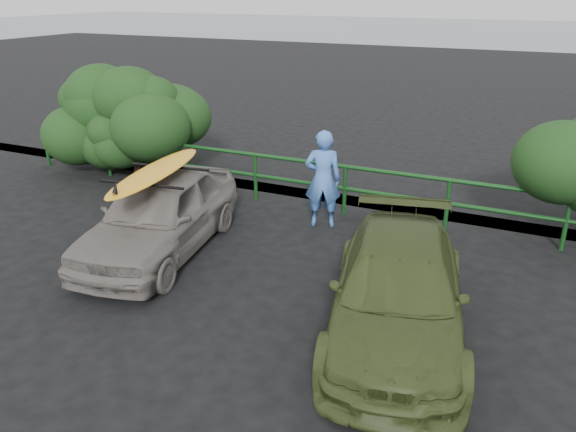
% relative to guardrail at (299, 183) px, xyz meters
% --- Properties ---
extents(ground, '(80.00, 80.00, 0.00)m').
position_rel_guardrail_xyz_m(ground, '(0.00, -5.00, -0.52)').
color(ground, black).
extents(ocean, '(200.00, 200.00, 0.00)m').
position_rel_guardrail_xyz_m(ocean, '(0.00, 55.00, -0.52)').
color(ocean, slate).
rests_on(ocean, ground).
extents(guardrail, '(14.00, 0.08, 1.04)m').
position_rel_guardrail_xyz_m(guardrail, '(0.00, 0.00, 0.00)').
color(guardrail, '#134317').
rests_on(guardrail, ground).
extents(shrub_left, '(3.20, 2.40, 2.41)m').
position_rel_guardrail_xyz_m(shrub_left, '(-4.80, 0.40, 0.68)').
color(shrub_left, '#1B3D16').
rests_on(shrub_left, ground).
extents(shrub_right, '(3.20, 2.40, 2.36)m').
position_rel_guardrail_xyz_m(shrub_right, '(5.00, 0.50, 0.66)').
color(shrub_right, '#1B3D16').
rests_on(shrub_right, ground).
extents(sedan, '(2.19, 4.16, 1.35)m').
position_rel_guardrail_xyz_m(sedan, '(-1.29, -2.92, 0.16)').
color(sedan, slate).
rests_on(sedan, ground).
extents(olive_vehicle, '(2.55, 4.43, 1.21)m').
position_rel_guardrail_xyz_m(olive_vehicle, '(3.00, -3.64, 0.08)').
color(olive_vehicle, '#39471F').
rests_on(olive_vehicle, ground).
extents(man, '(0.79, 0.65, 1.86)m').
position_rel_guardrail_xyz_m(man, '(0.80, -0.70, 0.41)').
color(man, '#4578D0').
rests_on(man, ground).
extents(roof_rack, '(1.60, 1.23, 0.05)m').
position_rel_guardrail_xyz_m(roof_rack, '(-1.29, -2.92, 0.86)').
color(roof_rack, black).
rests_on(roof_rack, sedan).
extents(surfboard, '(1.04, 2.95, 0.09)m').
position_rel_guardrail_xyz_m(surfboard, '(-1.29, -2.92, 0.92)').
color(surfboard, orange).
rests_on(surfboard, roof_rack).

